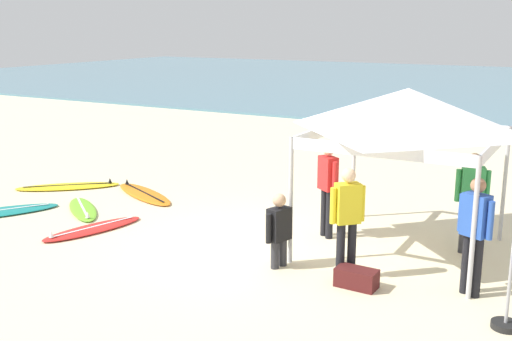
% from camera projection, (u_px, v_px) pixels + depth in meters
% --- Properties ---
extents(ground_plane, '(80.00, 80.00, 0.00)m').
position_uv_depth(ground_plane, '(244.00, 246.00, 10.80)').
color(ground_plane, beige).
extents(sea, '(80.00, 36.00, 0.10)m').
position_uv_depth(sea, '(509.00, 87.00, 37.79)').
color(sea, '#568499').
rests_on(sea, ground).
extents(canopy_tent, '(2.90, 2.90, 2.75)m').
position_uv_depth(canopy_tent, '(408.00, 111.00, 10.02)').
color(canopy_tent, '#B7B7BC').
rests_on(canopy_tent, ground).
extents(surfboard_lime, '(1.74, 1.51, 0.19)m').
position_uv_depth(surfboard_lime, '(83.00, 209.00, 12.80)').
color(surfboard_lime, '#7AD12D').
rests_on(surfboard_lime, ground).
extents(surfboard_yellow, '(2.20, 2.04, 0.19)m').
position_uv_depth(surfboard_yellow, '(68.00, 186.00, 14.61)').
color(surfboard_yellow, yellow).
rests_on(surfboard_yellow, ground).
extents(surfboard_red, '(1.08, 2.09, 0.19)m').
position_uv_depth(surfboard_red, '(93.00, 229.00, 11.58)').
color(surfboard_red, red).
rests_on(surfboard_red, ground).
extents(surfboard_orange, '(2.31, 1.53, 0.19)m').
position_uv_depth(surfboard_orange, '(144.00, 194.00, 13.97)').
color(surfboard_orange, orange).
rests_on(surfboard_orange, ground).
extents(person_red, '(0.46, 0.39, 1.71)m').
position_uv_depth(person_red, '(328.00, 184.00, 11.03)').
color(person_red, black).
rests_on(person_red, ground).
extents(person_blue, '(0.51, 0.35, 1.71)m').
position_uv_depth(person_blue, '(475.00, 228.00, 8.62)').
color(person_blue, black).
rests_on(person_blue, ground).
extents(person_yellow, '(0.42, 0.41, 1.71)m').
position_uv_depth(person_yellow, '(347.00, 216.00, 9.19)').
color(person_yellow, black).
rests_on(person_yellow, ground).
extents(person_green, '(0.53, 0.32, 1.71)m').
position_uv_depth(person_green, '(472.00, 196.00, 10.24)').
color(person_green, '#2D2D33').
rests_on(person_green, ground).
extents(person_black, '(0.32, 0.53, 1.20)m').
position_uv_depth(person_black, '(279.00, 227.00, 9.71)').
color(person_black, '#2D2D33').
rests_on(person_black, ground).
extents(gear_bag_near_tent, '(0.61, 0.34, 0.28)m').
position_uv_depth(gear_bag_near_tent, '(357.00, 278.00, 9.07)').
color(gear_bag_near_tent, '#4C1919').
rests_on(gear_bag_near_tent, ground).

